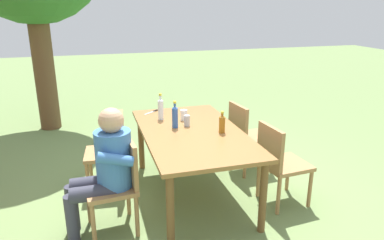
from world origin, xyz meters
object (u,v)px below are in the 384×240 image
at_px(chair_near_left, 279,160).
at_px(bottle_blue, 175,116).
at_px(chair_far_right, 112,148).
at_px(cup_steel, 187,121).
at_px(table_knife, 152,112).
at_px(cup_white, 184,115).
at_px(dining_table, 192,138).
at_px(chair_near_right, 246,134).
at_px(bottle_clear, 161,108).
at_px(person_in_white_shirt, 105,166).
at_px(backpack_by_near_side, 184,133).
at_px(bottle_amber, 222,123).
at_px(chair_far_left, 119,180).

bearing_deg(chair_near_left, bottle_blue, 59.04).
xyz_separation_m(chair_far_right, cup_steel, (-0.23, -0.80, 0.32)).
distance_m(cup_steel, table_knife, 0.67).
bearing_deg(cup_white, dining_table, 178.07).
xyz_separation_m(chair_near_right, bottle_clear, (0.08, 1.04, 0.39)).
distance_m(chair_far_right, person_in_white_shirt, 0.83).
bearing_deg(person_in_white_shirt, chair_far_right, -7.67).
bearing_deg(person_in_white_shirt, bottle_clear, -37.63).
relative_size(cup_white, backpack_by_near_side, 0.28).
xyz_separation_m(chair_far_right, chair_near_left, (-0.82, -1.62, 0.00)).
height_order(bottle_amber, table_knife, bottle_amber).
bearing_deg(backpack_by_near_side, cup_white, 165.29).
bearing_deg(bottle_blue, backpack_by_near_side, -18.90).
height_order(chair_far_left, chair_near_left, same).
height_order(chair_near_right, bottle_clear, bottle_clear).
xyz_separation_m(person_in_white_shirt, bottle_clear, (0.89, -0.68, 0.22)).
relative_size(chair_far_left, backpack_by_near_side, 2.03).
bearing_deg(cup_steel, bottle_amber, -136.69).
relative_size(chair_near_left, table_knife, 4.35).
relative_size(chair_near_left, cup_steel, 7.27).
bearing_deg(backpack_by_near_side, bottle_clear, 150.65).
height_order(chair_far_left, person_in_white_shirt, person_in_white_shirt).
bearing_deg(bottle_blue, cup_steel, -83.34).
height_order(chair_near_right, bottle_amber, bottle_amber).
bearing_deg(person_in_white_shirt, cup_steel, -57.47).
xyz_separation_m(cup_white, table_knife, (0.41, 0.29, -0.06)).
xyz_separation_m(dining_table, cup_steel, (0.17, 0.01, 0.14)).
bearing_deg(cup_white, backpack_by_near_side, -14.71).
height_order(chair_near_left, bottle_clear, bottle_clear).
bearing_deg(bottle_clear, table_knife, 8.80).
height_order(chair_near_right, cup_steel, chair_near_right).
relative_size(chair_near_right, bottle_blue, 2.96).
bearing_deg(cup_white, chair_far_left, 133.53).
height_order(chair_far_left, backpack_by_near_side, chair_far_left).
relative_size(cup_steel, table_knife, 0.60).
bearing_deg(bottle_clear, chair_near_left, -130.58).
bearing_deg(backpack_by_near_side, person_in_white_shirt, 146.37).
relative_size(chair_far_left, bottle_blue, 2.96).
bearing_deg(person_in_white_shirt, backpack_by_near_side, -33.63).
relative_size(table_knife, backpack_by_near_side, 0.47).
distance_m(chair_near_right, bottle_blue, 1.06).
bearing_deg(chair_near_right, bottle_amber, 135.44).
bearing_deg(chair_far_right, table_knife, -53.85).
distance_m(bottle_amber, cup_steel, 0.42).
bearing_deg(person_in_white_shirt, table_knife, -28.02).
bearing_deg(chair_far_right, bottle_clear, -82.43).
distance_m(person_in_white_shirt, bottle_amber, 1.24).
relative_size(chair_near_left, person_in_white_shirt, 0.74).
bearing_deg(chair_far_right, cup_white, -91.58).
bearing_deg(bottle_clear, chair_far_right, 97.57).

